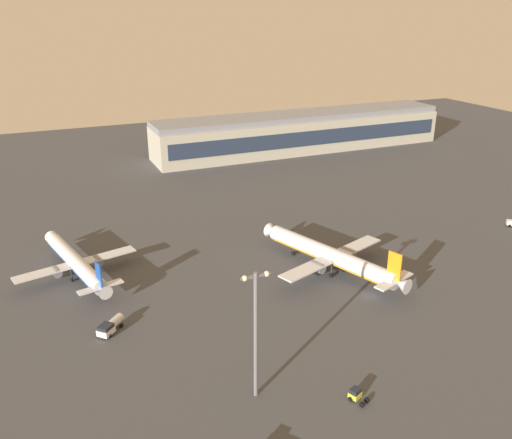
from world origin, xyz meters
The scene contains 7 objects.
ground_plane centered at (0.00, 0.00, 0.00)m, with size 416.00×416.00×0.00m, color #424449.
terminal_building centered at (46.66, 120.69, 8.09)m, with size 131.14×22.40×16.40m.
airplane_terminal_side centered at (-2.07, 13.53, 4.12)m, with size 32.46×41.24×10.91m.
airplane_far_stand centered at (-58.25, 35.39, 3.57)m, with size 28.59×36.47×9.45m.
fuel_truck centered at (-54.99, 8.56, 1.37)m, with size 5.95×5.93×2.35m.
pushback_tug centered at (-21.82, -27.15, 1.07)m, with size 2.85×3.53×2.05m.
apron_light_east centered at (-36.18, -19.56, 13.09)m, with size 4.80×0.90×22.59m.
Camera 1 is at (-64.42, -84.31, 59.37)m, focal length 37.39 mm.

